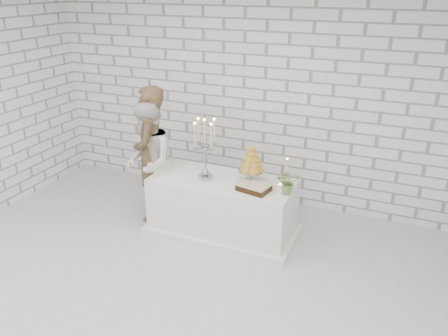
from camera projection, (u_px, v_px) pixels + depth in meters
ground at (160, 288)px, 4.86m from camera, size 6.00×5.00×0.01m
wall_back at (244, 99)px, 6.40m from camera, size 6.00×0.01×3.00m
cake_table at (223, 206)px, 5.80m from camera, size 1.80×0.80×0.75m
groom at (151, 154)px, 5.99m from camera, size 0.65×0.78×1.84m
bride at (149, 163)px, 5.95m from camera, size 0.95×1.02×1.66m
candelabra at (205, 149)px, 5.52m from camera, size 0.39×0.39×0.79m
croquembouche at (251, 163)px, 5.50m from camera, size 0.37×0.37×0.49m
chocolate_cake at (254, 187)px, 5.35m from camera, size 0.41×0.33×0.08m
pillar_candle at (280, 189)px, 5.25m from camera, size 0.10×0.10×0.12m
extra_taper at (286, 172)px, 5.48m from camera, size 0.07×0.07×0.32m
flowers at (287, 182)px, 5.24m from camera, size 0.33×0.30×0.30m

